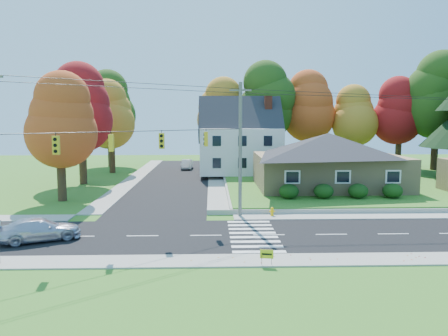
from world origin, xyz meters
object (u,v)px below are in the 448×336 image
object	(u,v)px
white_car	(187,164)
silver_sedan	(40,229)
ranch_house	(328,159)
fire_hydrant	(272,212)

from	to	relation	value
white_car	silver_sedan	bearing A→B (deg)	-98.42
ranch_house	white_car	bearing A→B (deg)	127.55
white_car	fire_hydrant	xyz separation A→B (m)	(8.09, -30.52, -0.35)
white_car	fire_hydrant	size ratio (longest dim) A/B	5.67
silver_sedan	fire_hydrant	distance (m)	16.15
ranch_house	silver_sedan	world-z (taller)	ranch_house
silver_sedan	white_car	xyz separation A→B (m)	(6.86, 36.62, -0.01)
ranch_house	silver_sedan	size ratio (longest dim) A/B	3.07
fire_hydrant	white_car	bearing A→B (deg)	104.85
ranch_house	white_car	world-z (taller)	ranch_house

